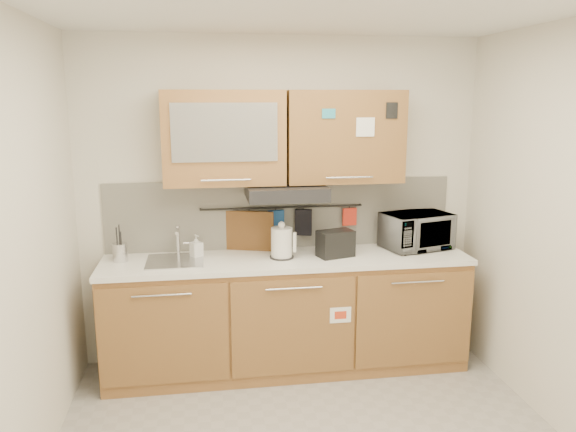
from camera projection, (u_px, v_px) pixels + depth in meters
name	position (u px, v px, depth m)	size (l,w,h in m)	color
ceiling	(323.00, 1.00, 2.82)	(3.20, 3.20, 0.00)	white
wall_back	(281.00, 201.00, 4.54)	(3.20, 3.20, 0.00)	silver
wall_left	(12.00, 263.00, 2.85)	(3.00, 3.00, 0.00)	silver
base_cabinet	(287.00, 320.00, 4.43)	(2.80, 0.64, 0.88)	#AD723D
countertop	(287.00, 260.00, 4.32)	(2.82, 0.62, 0.04)	white
backsplash	(282.00, 214.00, 4.55)	(2.80, 0.02, 0.56)	silver
upper_cabinets	(284.00, 137.00, 4.26)	(1.82, 0.37, 0.70)	#AD723D
range_hood	(286.00, 192.00, 4.27)	(0.60, 0.46, 0.10)	black
sink	(175.00, 261.00, 4.21)	(0.42, 0.40, 0.26)	silver
utensil_rail	(282.00, 207.00, 4.50)	(0.02, 0.02, 1.30)	black
utensil_crock	(120.00, 252.00, 4.20)	(0.15, 0.15, 0.28)	silver
kettle	(282.00, 243.00, 4.28)	(0.22, 0.21, 0.29)	silver
toaster	(335.00, 243.00, 4.32)	(0.30, 0.23, 0.20)	black
microwave	(416.00, 231.00, 4.55)	(0.52, 0.35, 0.29)	#999999
soap_bottle	(196.00, 246.00, 4.30)	(0.08, 0.08, 0.18)	#999999
cutting_board	(250.00, 241.00, 4.50)	(0.39, 0.03, 0.48)	brown
oven_mitt	(276.00, 224.00, 4.50)	(0.13, 0.03, 0.22)	#1E4B8D
dark_pouch	(303.00, 222.00, 4.54)	(0.13, 0.04, 0.21)	black
pot_holder	(350.00, 217.00, 4.59)	(0.12, 0.02, 0.14)	red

